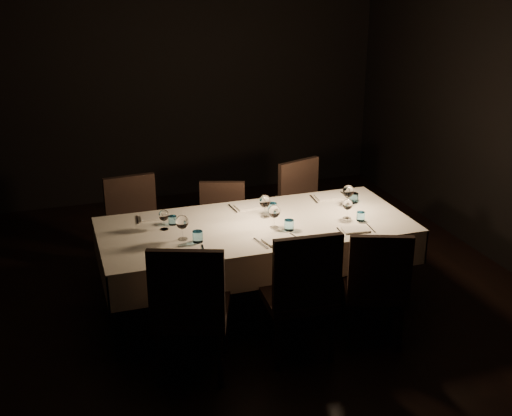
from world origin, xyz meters
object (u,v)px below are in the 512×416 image
object	(u,v)px
chair_near_right	(376,282)
chair_far_left	(135,225)
dining_table	(256,232)
chair_near_center	(301,290)
chair_far_right	(306,207)
chair_far_center	(222,224)
chair_near_left	(190,306)

from	to	relation	value
chair_near_right	chair_far_left	distance (m)	2.27
dining_table	chair_near_center	distance (m)	0.82
chair_near_center	chair_far_left	xyz separation A→B (m)	(-0.95, 1.65, -0.03)
chair_far_left	chair_far_right	size ratio (longest dim) A/B	0.99
chair_near_right	chair_far_left	bearing A→B (deg)	-26.27
chair_far_left	chair_near_center	bearing A→B (deg)	-65.34
chair_near_right	chair_far_center	distance (m)	1.72
chair_near_right	chair_far_right	size ratio (longest dim) A/B	0.97
chair_near_left	dining_table	bearing A→B (deg)	-112.58
chair_near_center	chair_near_right	world-z (taller)	chair_near_center
chair_near_right	chair_far_center	size ratio (longest dim) A/B	1.09
chair_near_left	chair_near_center	distance (m)	0.81
chair_far_center	chair_far_right	size ratio (longest dim) A/B	0.89
chair_near_left	chair_near_right	xyz separation A→B (m)	(1.41, -0.01, -0.05)
chair_near_center	chair_far_right	world-z (taller)	chair_near_center
chair_near_left	chair_far_left	distance (m)	1.65
chair_near_left	chair_far_right	size ratio (longest dim) A/B	1.07
chair_near_left	chair_far_right	xyz separation A→B (m)	(1.50, 1.59, -0.03)
chair_far_center	dining_table	bearing A→B (deg)	-64.78
chair_far_right	dining_table	bearing A→B (deg)	-152.52
dining_table	chair_near_right	world-z (taller)	chair_near_right
chair_near_left	chair_near_center	world-z (taller)	chair_near_left
chair_near_center	chair_far_right	distance (m)	1.74
chair_far_center	chair_near_center	bearing A→B (deg)	-65.92
chair_near_left	chair_far_right	world-z (taller)	chair_near_left
chair_near_center	chair_far_right	bearing A→B (deg)	-110.01
chair_far_left	chair_far_center	distance (m)	0.79
dining_table	chair_far_right	size ratio (longest dim) A/B	2.58
chair_far_left	chair_far_center	world-z (taller)	chair_far_left
chair_far_left	chair_far_center	xyz separation A→B (m)	(0.78, -0.12, -0.05)
dining_table	chair_far_center	world-z (taller)	chair_far_center
chair_near_right	chair_far_right	world-z (taller)	chair_far_right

